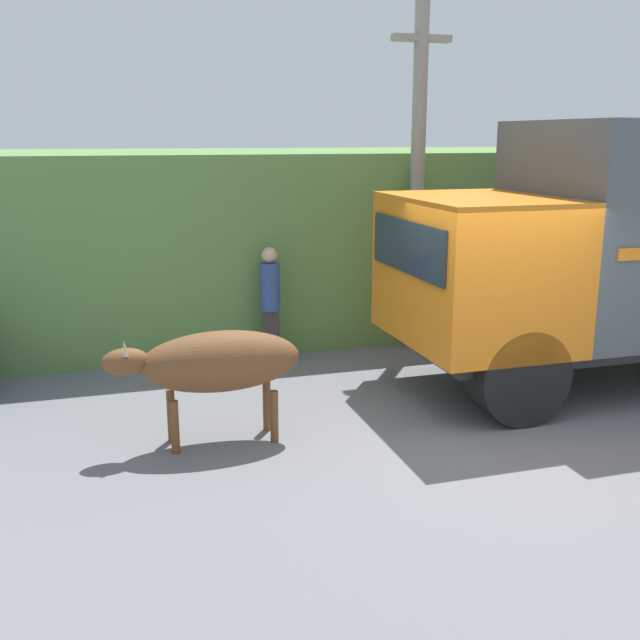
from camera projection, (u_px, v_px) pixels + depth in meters
ground_plane at (491, 430)px, 8.58m from camera, size 60.00×60.00×0.00m
hillside_embankment at (323, 231)px, 14.28m from camera, size 32.00×5.71×3.02m
building_backdrop at (17, 261)px, 11.60m from camera, size 5.56×2.70×2.75m
cargo_truck at (635, 244)px, 9.88m from camera, size 6.08×2.47×3.47m
brown_cow at (216, 363)px, 8.03m from camera, size 2.11×0.66×1.25m
pedestrian_on_hill at (270, 298)px, 10.91m from camera, size 0.36×0.36×1.72m
utility_pole at (418, 171)px, 11.27m from camera, size 0.90×0.22×5.28m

